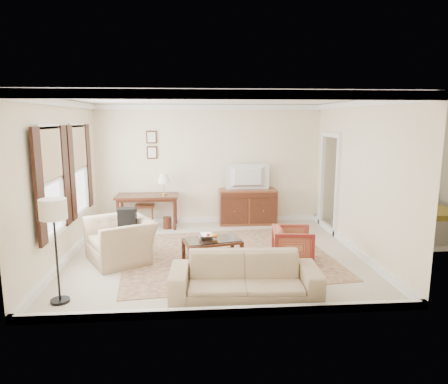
{
  "coord_description": "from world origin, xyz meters",
  "views": [
    {
      "loc": [
        -0.39,
        -7.3,
        2.54
      ],
      "look_at": [
        0.2,
        0.3,
        1.15
      ],
      "focal_mm": 32.0,
      "sensor_mm": 36.0,
      "label": 1
    }
  ],
  "objects": [
    {
      "name": "coffee_table",
      "position": [
        -0.07,
        -0.41,
        0.32
      ],
      "size": [
        1.11,
        0.8,
        0.43
      ],
      "rotation": [
        0.0,
        0.0,
        0.23
      ],
      "color": "#472114",
      "rests_on": "room_shell"
    },
    {
      "name": "framed_prints",
      "position": [
        -1.38,
        2.47,
        1.94
      ],
      "size": [
        0.25,
        0.04,
        0.68
      ],
      "primitive_type": null,
      "color": "#472114",
      "rests_on": "room_shell"
    },
    {
      "name": "striped_armchair",
      "position": [
        1.37,
        -0.54,
        0.35
      ],
      "size": [
        0.72,
        0.76,
        0.71
      ],
      "primitive_type": "imported",
      "rotation": [
        0.0,
        0.0,
        1.45
      ],
      "color": "maroon",
      "rests_on": "room_shell"
    },
    {
      "name": "tv",
      "position": [
        0.93,
        2.18,
        1.37
      ],
      "size": [
        1.02,
        0.59,
        0.13
      ],
      "primitive_type": "imported",
      "rotation": [
        0.0,
        0.0,
        3.14
      ],
      "color": "black",
      "rests_on": "sideboard"
    },
    {
      "name": "window_rear",
      "position": [
        -2.7,
        0.9,
        1.55
      ],
      "size": [
        0.12,
        1.56,
        1.8
      ],
      "primitive_type": null,
      "color": "#CCB284",
      "rests_on": "room_shell"
    },
    {
      "name": "sideboard",
      "position": [
        0.93,
        2.2,
        0.43
      ],
      "size": [
        1.39,
        0.54,
        0.86
      ],
      "primitive_type": "cube",
      "color": "brown",
      "rests_on": "room_shell"
    },
    {
      "name": "desk_chair",
      "position": [
        -1.58,
        2.39,
        0.53
      ],
      "size": [
        0.53,
        0.53,
        1.05
      ],
      "primitive_type": null,
      "rotation": [
        0.0,
        0.0,
        0.2
      ],
      "color": "brown",
      "rests_on": "room_shell"
    },
    {
      "name": "rug",
      "position": [
        0.22,
        -0.11,
        0.01
      ],
      "size": [
        4.13,
        3.65,
        0.01
      ],
      "primitive_type": "cube",
      "rotation": [
        0.0,
        0.0,
        0.11
      ],
      "color": "maroon",
      "rests_on": "room_shell"
    },
    {
      "name": "sofa",
      "position": [
        0.33,
        -1.92,
        0.42
      ],
      "size": [
        2.17,
        0.74,
        0.84
      ],
      "primitive_type": "imported",
      "rotation": [
        0.0,
        0.0,
        -0.05
      ],
      "color": "tan",
      "rests_on": "room_shell"
    },
    {
      "name": "room_shell",
      "position": [
        0.0,
        0.0,
        2.47
      ],
      "size": [
        5.51,
        5.01,
        2.91
      ],
      "color": "beige",
      "rests_on": "ground"
    },
    {
      "name": "floor_lamp",
      "position": [
        -2.29,
        -1.88,
        1.24
      ],
      "size": [
        0.37,
        0.37,
        1.48
      ],
      "color": "black",
      "rests_on": "room_shell"
    },
    {
      "name": "backpack",
      "position": [
        -1.61,
        -0.1,
        0.77
      ],
      "size": [
        0.38,
        0.38,
        0.4
      ],
      "primitive_type": "cube",
      "rotation": [
        0.0,
        0.0,
        -0.78
      ],
      "color": "black",
      "rests_on": "club_armchair"
    },
    {
      "name": "club_armchair",
      "position": [
        -1.72,
        -0.21,
        0.52
      ],
      "size": [
        1.24,
        1.41,
        1.03
      ],
      "primitive_type": "imported",
      "rotation": [
        0.0,
        0.0,
        -1.07
      ],
      "color": "tan",
      "rests_on": "room_shell"
    },
    {
      "name": "doorway",
      "position": [
        2.71,
        1.5,
        1.08
      ],
      "size": [
        0.1,
        1.12,
        2.25
      ],
      "primitive_type": null,
      "color": "white",
      "rests_on": "room_shell"
    },
    {
      "name": "book_a",
      "position": [
        -0.24,
        -0.46,
        0.17
      ],
      "size": [
        0.27,
        0.14,
        0.38
      ],
      "primitive_type": "imported",
      "rotation": [
        0.0,
        0.0,
        0.37
      ],
      "color": "brown",
      "rests_on": "coffee_table"
    },
    {
      "name": "writing_desk",
      "position": [
        -1.48,
        2.04,
        0.68
      ],
      "size": [
        1.45,
        0.72,
        0.79
      ],
      "color": "#472114",
      "rests_on": "room_shell"
    },
    {
      "name": "desk_lamp",
      "position": [
        -1.08,
        2.04,
        1.04
      ],
      "size": [
        0.32,
        0.32,
        0.5
      ],
      "primitive_type": null,
      "color": "silver",
      "rests_on": "writing_desk"
    },
    {
      "name": "fruit_bowl",
      "position": [
        -0.17,
        -0.36,
        0.48
      ],
      "size": [
        0.42,
        0.42,
        0.1
      ],
      "primitive_type": "imported",
      "color": "silver",
      "rests_on": "coffee_table"
    },
    {
      "name": "book_b",
      "position": [
        0.03,
        -0.37,
        0.16
      ],
      "size": [
        0.26,
        0.16,
        0.38
      ],
      "primitive_type": "imported",
      "rotation": [
        0.0,
        0.0,
        -0.51
      ],
      "color": "brown",
      "rests_on": "coffee_table"
    },
    {
      "name": "annex_bedroom",
      "position": [
        4.49,
        1.15,
        0.34
      ],
      "size": [
        3.0,
        2.7,
        2.9
      ],
      "color": "beige",
      "rests_on": "ground"
    },
    {
      "name": "window_front",
      "position": [
        -2.7,
        -0.7,
        1.55
      ],
      "size": [
        0.12,
        1.56,
        1.8
      ],
      "primitive_type": null,
      "color": "#CCB284",
      "rests_on": "room_shell"
    }
  ]
}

